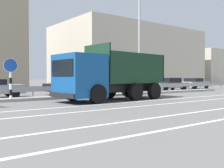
# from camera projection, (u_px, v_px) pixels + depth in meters

# --- Properties ---
(ground_plane) EXTENTS (320.00, 320.00, 0.00)m
(ground_plane) POSITION_uv_depth(u_px,v_px,m) (124.00, 98.00, 18.42)
(ground_plane) COLOR #605E5B
(lane_strip_0) EXTENTS (49.77, 0.16, 0.01)m
(lane_strip_0) POSITION_uv_depth(u_px,v_px,m) (133.00, 102.00, 15.07)
(lane_strip_0) COLOR silver
(lane_strip_0) RESTS_ON ground_plane
(lane_strip_1) EXTENTS (49.77, 0.16, 0.01)m
(lane_strip_1) POSITION_uv_depth(u_px,v_px,m) (157.00, 105.00, 13.58)
(lane_strip_1) COLOR silver
(lane_strip_1) RESTS_ON ground_plane
(lane_strip_2) EXTENTS (49.77, 0.16, 0.01)m
(lane_strip_2) POSITION_uv_depth(u_px,v_px,m) (208.00, 110.00, 11.22)
(lane_strip_2) COLOR silver
(lane_strip_2) RESTS_ON ground_plane
(median_island) EXTENTS (27.37, 1.10, 0.18)m
(median_island) POSITION_uv_depth(u_px,v_px,m) (108.00, 95.00, 19.88)
(median_island) COLOR gray
(median_island) RESTS_ON ground_plane
(median_guardrail) EXTENTS (49.77, 0.09, 0.78)m
(median_guardrail) POSITION_uv_depth(u_px,v_px,m) (98.00, 88.00, 20.92)
(median_guardrail) COLOR #9EA0A5
(median_guardrail) RESTS_ON ground_plane
(dump_truck) EXTENTS (7.60, 3.20, 3.39)m
(dump_truck) POSITION_uv_depth(u_px,v_px,m) (100.00, 79.00, 15.75)
(dump_truck) COLOR #144C8C
(dump_truck) RESTS_ON ground_plane
(median_road_sign) EXTENTS (0.83, 0.16, 2.55)m
(median_road_sign) POSITION_uv_depth(u_px,v_px,m) (11.00, 78.00, 15.47)
(median_road_sign) COLOR white
(median_road_sign) RESTS_ON ground_plane
(street_lamp_1) EXTENTS (0.70, 1.98, 10.66)m
(street_lamp_1) POSITION_uv_depth(u_px,v_px,m) (140.00, 25.00, 21.74)
(street_lamp_1) COLOR #ADADB2
(street_lamp_1) RESTS_ON ground_plane
(parked_car_3) EXTENTS (4.96, 2.25, 1.32)m
(parked_car_3) POSITION_uv_depth(u_px,v_px,m) (74.00, 86.00, 21.92)
(parked_car_3) COLOR black
(parked_car_3) RESTS_ON ground_plane
(parked_car_4) EXTENTS (4.20, 2.04, 1.34)m
(parked_car_4) POSITION_uv_depth(u_px,v_px,m) (130.00, 85.00, 25.51)
(parked_car_4) COLOR maroon
(parked_car_4) RESTS_ON ground_plane
(parked_car_5) EXTENTS (4.72, 1.93, 1.37)m
(parked_car_5) POSITION_uv_depth(u_px,v_px,m) (170.00, 84.00, 28.55)
(parked_car_5) COLOR gray
(parked_car_5) RESTS_ON ground_plane
(parked_car_6) EXTENTS (3.95, 2.09, 1.33)m
(parked_car_6) POSITION_uv_depth(u_px,v_px,m) (194.00, 83.00, 32.18)
(parked_car_6) COLOR #A3A3A8
(parked_car_6) RESTS_ON ground_plane
(background_building_1) EXTENTS (23.24, 13.24, 9.30)m
(background_building_1) POSITION_uv_depth(u_px,v_px,m) (129.00, 58.00, 43.46)
(background_building_1) COLOR beige
(background_building_1) RESTS_ON ground_plane
(background_building_2) EXTENTS (12.00, 10.03, 6.89)m
(background_building_2) POSITION_uv_depth(u_px,v_px,m) (206.00, 68.00, 55.84)
(background_building_2) COLOR beige
(background_building_2) RESTS_ON ground_plane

